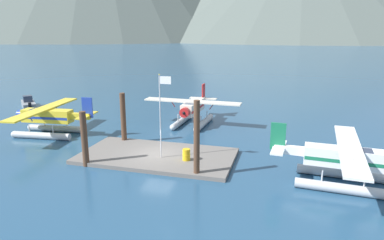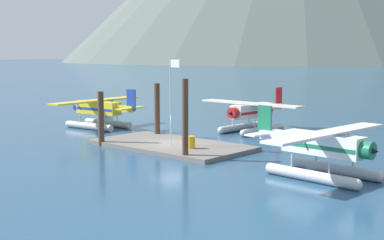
% 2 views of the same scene
% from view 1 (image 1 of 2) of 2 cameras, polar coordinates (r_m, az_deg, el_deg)
% --- Properties ---
extents(ground_plane, '(1200.00, 1200.00, 0.00)m').
position_cam_1_polar(ground_plane, '(27.63, -5.81, -6.23)').
color(ground_plane, navy).
extents(dock_platform, '(12.16, 6.41, 0.30)m').
position_cam_1_polar(dock_platform, '(27.58, -5.82, -5.94)').
color(dock_platform, '#66605B').
rests_on(dock_platform, ground).
extents(piling_near_left, '(0.46, 0.46, 4.17)m').
position_cam_1_polar(piling_near_left, '(26.38, -17.44, -3.07)').
color(piling_near_left, '#4C3323').
rests_on(piling_near_left, ground).
extents(piling_near_right, '(0.42, 0.42, 5.38)m').
position_cam_1_polar(piling_near_right, '(23.11, 0.78, -3.26)').
color(piling_near_right, '#4C3323').
rests_on(piling_near_right, ground).
extents(piling_far_left, '(0.47, 0.47, 4.56)m').
position_cam_1_polar(piling_far_left, '(31.01, -11.34, 0.27)').
color(piling_far_left, '#4C3323').
rests_on(piling_far_left, ground).
extents(flagpole, '(0.95, 0.10, 6.46)m').
position_cam_1_polar(flagpole, '(25.64, -5.09, 2.16)').
color(flagpole, silver).
rests_on(flagpole, dock_platform).
extents(fuel_drum, '(0.62, 0.62, 0.88)m').
position_cam_1_polar(fuel_drum, '(25.99, -0.94, -5.77)').
color(fuel_drum, gold).
rests_on(fuel_drum, dock_platform).
extents(mooring_buoy, '(0.88, 0.88, 0.88)m').
position_cam_1_polar(mooring_buoy, '(32.35, 24.66, -3.60)').
color(mooring_buoy, orange).
rests_on(mooring_buoy, ground).
extents(seaplane_white_stbd_aft, '(7.97, 10.47, 3.84)m').
position_cam_1_polar(seaplane_white_stbd_aft, '(24.22, 23.85, -6.49)').
color(seaplane_white_stbd_aft, '#B7BABF').
rests_on(seaplane_white_stbd_aft, ground).
extents(seaplane_yellow_port_fwd, '(7.95, 10.49, 3.84)m').
position_cam_1_polar(seaplane_yellow_port_fwd, '(35.71, -22.88, 0.10)').
color(seaplane_yellow_port_fwd, '#B7BABF').
rests_on(seaplane_yellow_port_fwd, ground).
extents(seaplane_cream_bow_centre, '(10.44, 7.98, 3.84)m').
position_cam_1_polar(seaplane_cream_bow_centre, '(36.70, 0.13, 1.61)').
color(seaplane_cream_bow_centre, '#B7BABF').
rests_on(seaplane_cream_bow_centre, ground).
extents(boat_grey_open_west, '(4.04, 4.02, 1.50)m').
position_cam_1_polar(boat_grey_open_west, '(50.79, -25.55, 2.53)').
color(boat_grey_open_west, gray).
rests_on(boat_grey_open_west, ground).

